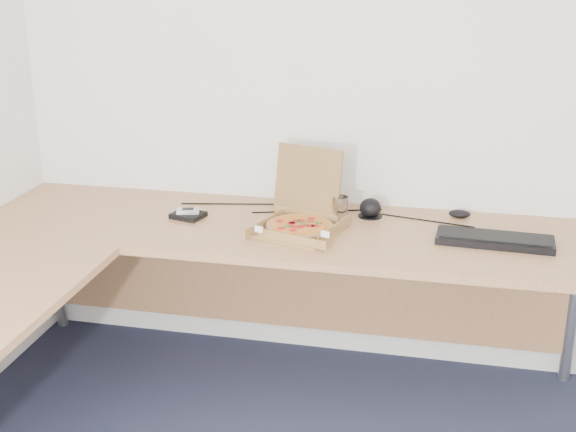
% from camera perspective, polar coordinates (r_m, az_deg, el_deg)
% --- Properties ---
extents(room_shell, '(3.50, 3.50, 2.50)m').
position_cam_1_polar(room_shell, '(1.49, 6.53, -1.76)').
color(room_shell, white).
rests_on(room_shell, ground).
extents(desk, '(2.50, 2.20, 0.73)m').
position_cam_1_polar(desk, '(2.76, -8.99, -3.87)').
color(desk, '#B77F50').
rests_on(desk, ground).
extents(pizza_box, '(0.29, 0.34, 0.30)m').
position_cam_1_polar(pizza_box, '(2.99, 0.92, -0.44)').
color(pizza_box, '#9D723D').
rests_on(pizza_box, desk).
extents(drinking_glass, '(0.06, 0.06, 0.11)m').
position_cam_1_polar(drinking_glass, '(3.06, 3.93, 0.46)').
color(drinking_glass, silver).
rests_on(drinking_glass, desk).
extents(keyboard, '(0.44, 0.18, 0.03)m').
position_cam_1_polar(keyboard, '(2.97, 15.33, -1.76)').
color(keyboard, black).
rests_on(keyboard, desk).
extents(mouse, '(0.09, 0.07, 0.03)m').
position_cam_1_polar(mouse, '(3.22, 12.83, 0.17)').
color(mouse, black).
rests_on(mouse, desk).
extents(wallet, '(0.15, 0.13, 0.02)m').
position_cam_1_polar(wallet, '(3.16, -7.54, 0.06)').
color(wallet, black).
rests_on(wallet, desk).
extents(phone, '(0.10, 0.07, 0.02)m').
position_cam_1_polar(phone, '(3.15, -7.56, 0.38)').
color(phone, '#B2B5BA').
rests_on(phone, wallet).
extents(dome_speaker, '(0.10, 0.10, 0.09)m').
position_cam_1_polar(dome_speaker, '(3.16, 6.24, 0.69)').
color(dome_speaker, black).
rests_on(dome_speaker, desk).
extents(cable_bundle, '(0.60, 0.12, 0.01)m').
position_cam_1_polar(cable_bundle, '(3.21, 2.22, 0.38)').
color(cable_bundle, black).
rests_on(cable_bundle, desk).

